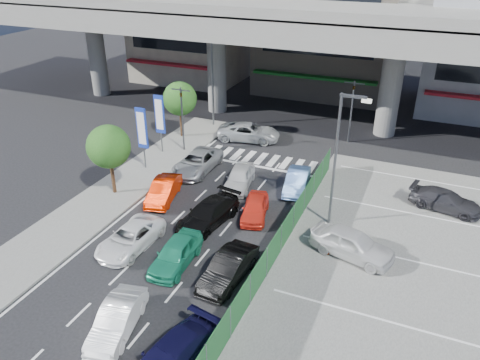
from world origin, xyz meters
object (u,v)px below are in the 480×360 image
at_px(traffic_light_right, 353,96).
at_px(hatch_white_back_mid, 117,319).
at_px(taxi_orange_left, 164,190).
at_px(sedan_black_mid, 208,214).
at_px(crossing_wagon_silver, 249,132).
at_px(traffic_cone, 327,247).
at_px(taxi_teal_mid, 176,253).
at_px(sedan_white_mid_left, 130,238).
at_px(hatch_black_mid_right, 228,268).
at_px(street_lamp_right, 339,151).
at_px(traffic_light_left, 181,104).
at_px(tree_far, 180,99).
at_px(street_lamp_left, 214,74).
at_px(wagon_silver_front_left, 197,162).
at_px(signboard_far, 160,116).
at_px(taxi_orange_right, 255,208).
at_px(kei_truck_front_right, 297,181).
at_px(minivan_navy_back, 170,360).
at_px(sedan_white_front_mid, 239,177).
at_px(parked_sedan_white, 352,244).
at_px(tree_near, 109,147).
at_px(signboard_near, 142,130).
at_px(parked_sedan_dgrey, 445,201).

relative_size(traffic_light_right, hatch_white_back_mid, 1.32).
bearing_deg(taxi_orange_left, sedan_black_mid, -34.17).
xyz_separation_m(crossing_wagon_silver, traffic_cone, (9.92, -13.14, -0.27)).
bearing_deg(taxi_teal_mid, sedan_white_mid_left, 170.11).
bearing_deg(hatch_black_mid_right, street_lamp_right, 67.73).
bearing_deg(crossing_wagon_silver, traffic_light_right, -80.59).
relative_size(traffic_light_left, tree_far, 1.08).
bearing_deg(sedan_black_mid, crossing_wagon_silver, 111.69).
height_order(street_lamp_left, wagon_silver_front_left, street_lamp_left).
height_order(street_lamp_left, signboard_far, street_lamp_left).
xyz_separation_m(signboard_far, taxi_teal_mid, (8.22, -12.04, -2.37)).
relative_size(signboard_far, taxi_orange_right, 1.30).
relative_size(sedan_white_mid_left, kei_truck_front_right, 1.13).
xyz_separation_m(minivan_navy_back, hatch_black_mid_right, (-0.23, 6.01, 0.00)).
bearing_deg(traffic_cone, taxi_orange_left, 171.61).
height_order(traffic_light_right, sedan_white_front_mid, traffic_light_right).
relative_size(tree_far, parked_sedan_white, 1.07).
distance_m(street_lamp_left, minivan_navy_back, 27.40).
relative_size(traffic_light_right, tree_near, 1.08).
bearing_deg(hatch_black_mid_right, tree_near, 158.64).
xyz_separation_m(wagon_silver_front_left, sedan_white_front_mid, (3.79, -1.03, 0.00)).
xyz_separation_m(signboard_near, wagon_silver_front_left, (3.67, 1.20, -2.37)).
distance_m(taxi_orange_right, sedan_white_front_mid, 4.02).
bearing_deg(signboard_near, street_lamp_left, 85.01).
bearing_deg(street_lamp_left, traffic_cone, -47.13).
relative_size(sedan_white_mid_left, taxi_teal_mid, 1.11).
relative_size(sedan_black_mid, kei_truck_front_right, 1.19).
height_order(signboard_near, traffic_cone, signboard_near).
relative_size(street_lamp_left, traffic_cone, 10.41).
bearing_deg(street_lamp_left, tree_far, -112.84).
relative_size(signboard_far, sedan_white_front_mid, 1.16).
xyz_separation_m(traffic_light_left, minivan_navy_back, (10.06, -19.11, -3.25)).
relative_size(tree_far, traffic_cone, 6.25).
bearing_deg(sedan_white_mid_left, traffic_light_right, 69.80).
height_order(sedan_white_mid_left, sedan_black_mid, sedan_black_mid).
xyz_separation_m(sedan_white_front_mid, parked_sedan_dgrey, (13.01, 2.14, -0.01)).
bearing_deg(sedan_black_mid, tree_near, -176.75).
height_order(sedan_black_mid, sedan_white_front_mid, same).
bearing_deg(sedan_white_mid_left, sedan_black_mid, 55.09).
bearing_deg(traffic_light_right, hatch_black_mid_right, -95.30).
bearing_deg(taxi_teal_mid, street_lamp_left, 106.78).
bearing_deg(crossing_wagon_silver, taxi_orange_right, -167.05).
distance_m(signboard_near, wagon_silver_front_left, 4.53).
height_order(hatch_white_back_mid, kei_truck_front_right, kei_truck_front_right).
bearing_deg(tree_far, sedan_white_front_mid, -38.14).
height_order(street_lamp_left, hatch_white_back_mid, street_lamp_left).
relative_size(street_lamp_left, taxi_orange_right, 2.21).
height_order(tree_near, hatch_black_mid_right, tree_near).
bearing_deg(sedan_white_front_mid, minivan_navy_back, -86.56).
bearing_deg(street_lamp_left, parked_sedan_white, -44.23).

